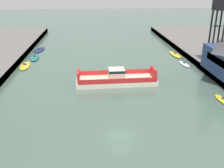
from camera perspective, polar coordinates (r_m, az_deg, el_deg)
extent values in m
plane|color=#4C6656|center=(39.81, 1.86, -11.43)|extent=(400.00, 400.00, 0.00)
cube|color=#4C4742|center=(63.79, 22.30, 0.78)|extent=(0.30, 140.00, 1.61)
cube|color=beige|center=(59.28, 0.97, 0.68)|extent=(18.34, 6.64, 1.10)
cube|color=red|center=(61.70, 0.63, 2.61)|extent=(17.43, 0.65, 1.10)
cube|color=red|center=(56.12, 1.35, 0.65)|extent=(17.43, 0.65, 1.10)
cube|color=beige|center=(58.69, 0.98, 2.26)|extent=(3.73, 3.46, 2.36)
cube|color=black|center=(58.42, 0.98, 3.03)|extent=(3.77, 3.50, 0.60)
cube|color=red|center=(60.33, 9.10, 2.44)|extent=(0.63, 4.28, 2.20)
cube|color=red|center=(58.33, -7.42, 1.87)|extent=(0.63, 4.28, 2.20)
ellipsoid|color=yellow|center=(75.25, -18.61, 3.84)|extent=(3.21, 8.21, 0.44)
cube|color=#4C4C51|center=(75.12, -18.65, 4.18)|extent=(0.94, 0.47, 0.50)
ellipsoid|color=white|center=(75.55, 15.62, 4.25)|extent=(2.22, 6.08, 0.46)
cube|color=#4C4C51|center=(75.42, 15.66, 4.60)|extent=(0.65, 0.45, 0.50)
ellipsoid|color=#237075|center=(82.52, -16.66, 5.61)|extent=(3.45, 8.08, 0.56)
cube|color=#4C4C51|center=(82.38, -16.70, 5.97)|extent=(0.92, 0.50, 0.50)
ellipsoid|color=yellow|center=(84.99, 13.72, 6.34)|extent=(2.79, 8.48, 0.53)
cube|color=#4C4C51|center=(84.86, 13.75, 6.67)|extent=(0.85, 0.44, 0.50)
ellipsoid|color=navy|center=(91.82, -15.69, 7.24)|extent=(3.68, 8.47, 0.47)
cube|color=#4C4C51|center=(91.71, -15.72, 7.54)|extent=(1.02, 0.50, 0.50)
ellipsoid|color=yellow|center=(54.98, 23.30, -3.27)|extent=(2.24, 5.62, 0.47)
cube|color=#4C4C51|center=(54.79, 23.38, -2.81)|extent=(0.69, 0.44, 0.50)
cube|color=black|center=(61.38, 22.80, 4.26)|extent=(0.08, 14.10, 1.62)
cylinder|color=black|center=(72.06, 20.65, 9.61)|extent=(0.44, 0.44, 13.66)
cylinder|color=black|center=(73.05, 22.31, 9.53)|extent=(0.44, 0.44, 13.66)
cylinder|color=black|center=(70.02, 21.41, 9.19)|extent=(0.44, 0.44, 13.66)
cylinder|color=black|center=(71.04, 23.11, 9.11)|extent=(0.44, 0.44, 13.66)
cube|color=black|center=(71.94, 21.64, 7.77)|extent=(2.30, 0.20, 0.20)
cube|color=black|center=(71.94, 21.64, 7.77)|extent=(0.20, 2.30, 0.20)
cube|color=black|center=(71.04, 22.21, 11.72)|extent=(2.30, 0.20, 0.20)
cube|color=black|center=(71.04, 22.21, 11.72)|extent=(0.20, 2.30, 0.20)
cube|color=black|center=(70.46, 22.85, 16.10)|extent=(2.99, 2.99, 3.32)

